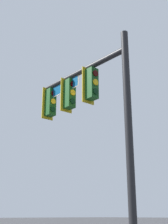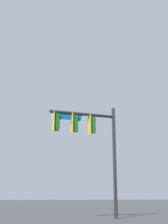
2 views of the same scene
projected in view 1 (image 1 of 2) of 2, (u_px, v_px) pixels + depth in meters
The scene contains 1 object.
signal_pole_near at pixel (88, 104), 10.53m from camera, with size 4.54×0.59×7.15m.
Camera 1 is at (-11.46, -1.07, 1.64)m, focal length 50.00 mm.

